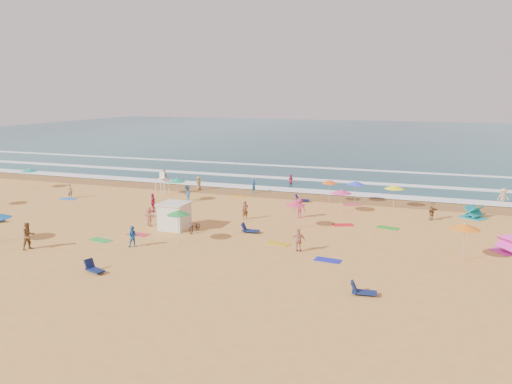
% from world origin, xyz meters
% --- Properties ---
extents(ground, '(220.00, 220.00, 0.00)m').
position_xyz_m(ground, '(0.00, 0.00, 0.00)').
color(ground, gold).
rests_on(ground, ground).
extents(ocean, '(220.00, 140.00, 0.18)m').
position_xyz_m(ocean, '(0.00, 84.00, 0.00)').
color(ocean, '#0C4756').
rests_on(ocean, ground).
extents(wet_sand, '(220.00, 220.00, 0.00)m').
position_xyz_m(wet_sand, '(0.00, 12.50, 0.01)').
color(wet_sand, olive).
rests_on(wet_sand, ground).
extents(surf_foam, '(200.00, 18.70, 0.05)m').
position_xyz_m(surf_foam, '(0.00, 21.32, 0.10)').
color(surf_foam, white).
rests_on(surf_foam, ground).
extents(cabana, '(2.00, 2.00, 2.00)m').
position_xyz_m(cabana, '(-1.45, -3.06, 1.00)').
color(cabana, silver).
rests_on(cabana, ground).
extents(cabana_roof, '(2.20, 2.20, 0.12)m').
position_xyz_m(cabana_roof, '(-1.45, -3.06, 2.06)').
color(cabana_roof, silver).
rests_on(cabana_roof, cabana).
extents(bicycle, '(0.63, 1.63, 0.85)m').
position_xyz_m(bicycle, '(0.45, -3.36, 0.42)').
color(bicycle, black).
rests_on(bicycle, ground).
extents(lifeguard_stand, '(1.20, 1.20, 2.10)m').
position_xyz_m(lifeguard_stand, '(-9.25, 8.53, 1.05)').
color(lifeguard_stand, white).
rests_on(lifeguard_stand, ground).
extents(beach_umbrellas, '(60.24, 28.46, 0.75)m').
position_xyz_m(beach_umbrellas, '(-0.37, 0.01, 2.08)').
color(beach_umbrellas, '#E43258').
rests_on(beach_umbrellas, ground).
extents(loungers, '(46.53, 24.19, 0.34)m').
position_xyz_m(loungers, '(10.57, -3.89, 0.17)').
color(loungers, '#0D1A44').
rests_on(loungers, ground).
extents(towels, '(37.02, 19.07, 0.03)m').
position_xyz_m(towels, '(0.73, -0.24, 0.01)').
color(towels, '#C24A18').
rests_on(towels, ground).
extents(popup_tents, '(4.21, 11.71, 1.20)m').
position_xyz_m(popup_tents, '(21.91, 4.14, 0.60)').
color(popup_tents, '#DC31B3').
rests_on(popup_tents, ground).
extents(beachgoers, '(44.28, 30.29, 2.14)m').
position_xyz_m(beachgoers, '(0.60, 3.73, 0.77)').
color(beachgoers, blue).
rests_on(beachgoers, ground).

